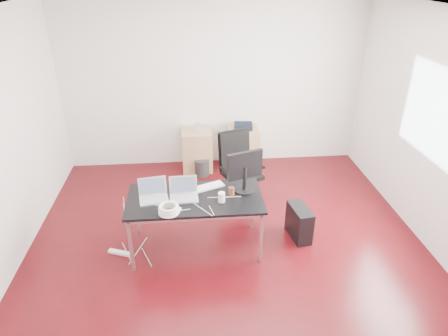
{
  "coord_description": "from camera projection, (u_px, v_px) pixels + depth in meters",
  "views": [
    {
      "loc": [
        -0.41,
        -3.99,
        3.21
      ],
      "look_at": [
        0.0,
        0.55,
        0.85
      ],
      "focal_mm": 32.0,
      "sensor_mm": 36.0,
      "label": 1
    }
  ],
  "objects": [
    {
      "name": "keyboard",
      "position": [
        206.0,
        187.0,
        4.91
      ],
      "size": [
        0.46,
        0.3,
        0.02
      ],
      "primitive_type": "cube",
      "rotation": [
        0.0,
        0.0,
        0.4
      ],
      "color": "white",
      "rests_on": "desk"
    },
    {
      "name": "speaker",
      "position": [
        198.0,
        127.0,
        6.57
      ],
      "size": [
        0.1,
        0.09,
        0.18
      ],
      "primitive_type": "cube",
      "rotation": [
        0.0,
        0.0,
        -0.15
      ],
      "color": "#9E9E9E",
      "rests_on": "filing_cabinet_left"
    },
    {
      "name": "monitor",
      "position": [
        245.0,
        169.0,
        4.75
      ],
      "size": [
        0.44,
        0.26,
        0.51
      ],
      "rotation": [
        0.0,
        0.0,
        0.34
      ],
      "color": "black",
      "rests_on": "desk"
    },
    {
      "name": "cable_coil",
      "position": [
        169.0,
        210.0,
        4.4
      ],
      "size": [
        0.24,
        0.24,
        0.11
      ],
      "rotation": [
        0.0,
        0.0,
        0.02
      ],
      "color": "white",
      "rests_on": "desk"
    },
    {
      "name": "cup_white",
      "position": [
        222.0,
        197.0,
        4.61
      ],
      "size": [
        0.09,
        0.09,
        0.12
      ],
      "primitive_type": "cylinder",
      "rotation": [
        0.0,
        0.0,
        -0.15
      ],
      "color": "white",
      "rests_on": "desk"
    },
    {
      "name": "filing_cabinet_right",
      "position": [
        243.0,
        148.0,
        6.89
      ],
      "size": [
        0.5,
        0.5,
        0.7
      ],
      "primitive_type": "cube",
      "color": "#A57952",
      "rests_on": "ground"
    },
    {
      "name": "filing_cabinet_left",
      "position": [
        197.0,
        150.0,
        6.82
      ],
      "size": [
        0.5,
        0.5,
        0.7
      ],
      "primitive_type": "cube",
      "color": "#A57952",
      "rests_on": "ground"
    },
    {
      "name": "cup_brown",
      "position": [
        231.0,
        191.0,
        4.76
      ],
      "size": [
        0.1,
        0.1,
        0.1
      ],
      "primitive_type": "cylinder",
      "rotation": [
        0.0,
        0.0,
        0.32
      ],
      "color": "brown",
      "rests_on": "desk"
    },
    {
      "name": "laptop_left",
      "position": [
        153.0,
        194.0,
        4.68
      ],
      "size": [
        0.37,
        0.3,
        0.23
      ],
      "rotation": [
        0.0,
        0.0,
        0.16
      ],
      "color": "silver",
      "rests_on": "desk"
    },
    {
      "name": "wastebasket",
      "position": [
        202.0,
        167.0,
        6.7
      ],
      "size": [
        0.27,
        0.27,
        0.28
      ],
      "primitive_type": "cylinder",
      "rotation": [
        0.0,
        0.0,
        -0.14
      ],
      "color": "black",
      "rests_on": "ground"
    },
    {
      "name": "office_chair",
      "position": [
        239.0,
        166.0,
        5.72
      ],
      "size": [
        0.62,
        0.64,
        1.08
      ],
      "rotation": [
        0.0,
        0.0,
        0.38
      ],
      "color": "black",
      "rests_on": "ground"
    },
    {
      "name": "room_shell",
      "position": [
        232.0,
        146.0,
        4.4
      ],
      "size": [
        5.0,
        5.0,
        5.0
      ],
      "color": "#3B060A",
      "rests_on": "ground"
    },
    {
      "name": "desk",
      "position": [
        195.0,
        201.0,
        4.74
      ],
      "size": [
        1.6,
        0.8,
        0.73
      ],
      "color": "black",
      "rests_on": "ground"
    },
    {
      "name": "power_strip",
      "position": [
        120.0,
        253.0,
        4.92
      ],
      "size": [
        0.3,
        0.16,
        0.04
      ],
      "primitive_type": "cube",
      "rotation": [
        0.0,
        0.0,
        -0.36
      ],
      "color": "white",
      "rests_on": "ground"
    },
    {
      "name": "navy_garment",
      "position": [
        243.0,
        126.0,
        6.73
      ],
      "size": [
        0.32,
        0.27,
        0.09
      ],
      "primitive_type": "cube",
      "rotation": [
        0.0,
        0.0,
        -0.09
      ],
      "color": "black",
      "rests_on": "filing_cabinet_right"
    },
    {
      "name": "power_adapter",
      "position": [
        177.0,
        210.0,
        4.46
      ],
      "size": [
        0.09,
        0.09,
        0.03
      ],
      "primitive_type": "cube",
      "rotation": [
        0.0,
        0.0,
        -0.35
      ],
      "color": "white",
      "rests_on": "desk"
    },
    {
      "name": "laptop_right",
      "position": [
        184.0,
        193.0,
        4.7
      ],
      "size": [
        0.34,
        0.27,
        0.23
      ],
      "rotation": [
        0.0,
        0.0,
        0.05
      ],
      "color": "silver",
      "rests_on": "desk"
    },
    {
      "name": "pc_tower",
      "position": [
        299.0,
        222.0,
        5.15
      ],
      "size": [
        0.27,
        0.48,
        0.44
      ],
      "primitive_type": "cube",
      "rotation": [
        0.0,
        0.0,
        0.16
      ],
      "color": "black",
      "rests_on": "ground"
    }
  ]
}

